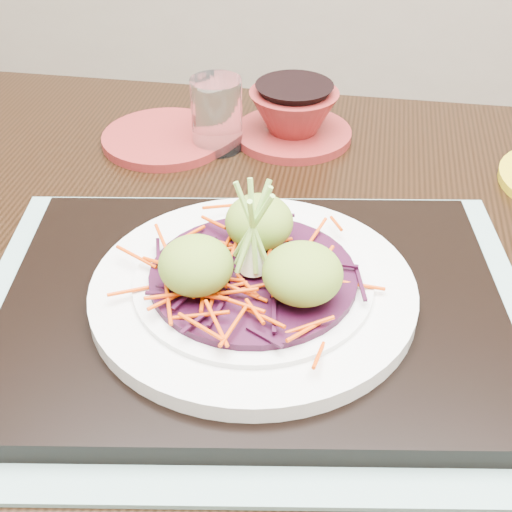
# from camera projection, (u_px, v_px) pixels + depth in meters

# --- Properties ---
(dining_table) EXTENTS (1.27, 0.88, 0.77)m
(dining_table) POSITION_uv_depth(u_px,v_px,m) (296.00, 340.00, 0.76)
(dining_table) COLOR black
(dining_table) RESTS_ON ground
(placemat) EXTENTS (0.54, 0.44, 0.00)m
(placemat) POSITION_uv_depth(u_px,v_px,m) (253.00, 316.00, 0.63)
(placemat) COLOR #7FA49A
(placemat) RESTS_ON dining_table
(serving_tray) EXTENTS (0.47, 0.37, 0.02)m
(serving_tray) POSITION_uv_depth(u_px,v_px,m) (253.00, 306.00, 0.63)
(serving_tray) COLOR black
(serving_tray) RESTS_ON placemat
(white_plate) EXTENTS (0.28, 0.28, 0.02)m
(white_plate) POSITION_uv_depth(u_px,v_px,m) (253.00, 289.00, 0.62)
(white_plate) COLOR silver
(white_plate) RESTS_ON serving_tray
(cabbage_bed) EXTENTS (0.18, 0.18, 0.01)m
(cabbage_bed) POSITION_uv_depth(u_px,v_px,m) (253.00, 276.00, 0.61)
(cabbage_bed) COLOR #340A23
(cabbage_bed) RESTS_ON white_plate
(carrot_julienne) EXTENTS (0.22, 0.22, 0.01)m
(carrot_julienne) POSITION_uv_depth(u_px,v_px,m) (253.00, 268.00, 0.60)
(carrot_julienne) COLOR #D33B03
(carrot_julienne) RESTS_ON cabbage_bed
(guacamole_scoops) EXTENTS (0.15, 0.14, 0.05)m
(guacamole_scoops) POSITION_uv_depth(u_px,v_px,m) (253.00, 253.00, 0.59)
(guacamole_scoops) COLOR olive
(guacamole_scoops) RESTS_ON cabbage_bed
(scallion_garnish) EXTENTS (0.07, 0.07, 0.10)m
(scallion_garnish) POSITION_uv_depth(u_px,v_px,m) (253.00, 231.00, 0.58)
(scallion_garnish) COLOR #8CC24D
(scallion_garnish) RESTS_ON cabbage_bed
(terracotta_side_plate) EXTENTS (0.21, 0.21, 0.01)m
(terracotta_side_plate) POSITION_uv_depth(u_px,v_px,m) (165.00, 138.00, 0.90)
(terracotta_side_plate) COLOR maroon
(terracotta_side_plate) RESTS_ON dining_table
(water_glass) EXTENTS (0.08, 0.08, 0.09)m
(water_glass) POSITION_uv_depth(u_px,v_px,m) (217.00, 114.00, 0.87)
(water_glass) COLOR white
(water_glass) RESTS_ON dining_table
(terracotta_bowl_set) EXTENTS (0.16, 0.16, 0.06)m
(terracotta_bowl_set) POSITION_uv_depth(u_px,v_px,m) (293.00, 118.00, 0.90)
(terracotta_bowl_set) COLOR maroon
(terracotta_bowl_set) RESTS_ON dining_table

